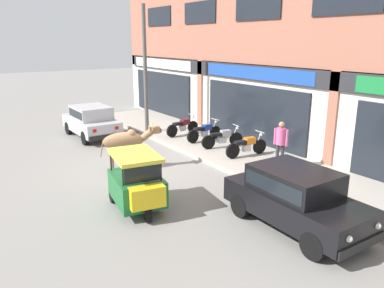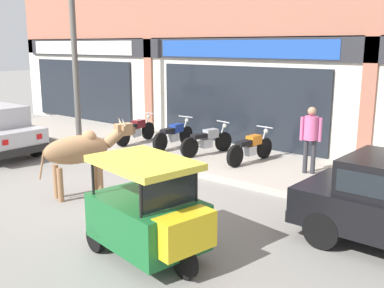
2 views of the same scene
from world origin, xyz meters
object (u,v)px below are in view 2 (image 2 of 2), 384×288
at_px(cow, 81,150).
at_px(motorcycle_2, 207,141).
at_px(pedestrian, 311,133).
at_px(utility_pole, 74,49).
at_px(motorcycle_1, 174,135).
at_px(motorcycle_3, 251,148).
at_px(motorcycle_0, 136,130).
at_px(auto_rickshaw, 150,216).

bearing_deg(cow, motorcycle_2, 86.97).
height_order(pedestrian, utility_pole, utility_pole).
distance_m(motorcycle_1, motorcycle_3, 2.68).
height_order(motorcycle_3, utility_pole, utility_pole).
distance_m(motorcycle_0, motorcycle_1, 1.41).
relative_size(auto_rickshaw, motorcycle_2, 1.17).
bearing_deg(motorcycle_0, pedestrian, 2.18).
distance_m(cow, motorcycle_0, 4.63).
relative_size(motorcycle_1, motorcycle_2, 1.01).
distance_m(cow, motorcycle_2, 4.12).
height_order(motorcycle_0, motorcycle_3, same).
bearing_deg(pedestrian, utility_pole, -170.17).
bearing_deg(motorcycle_3, auto_rickshaw, -73.91).
bearing_deg(auto_rickshaw, cow, 159.78).
bearing_deg(motorcycle_3, cow, -111.64).
distance_m(motorcycle_1, utility_pole, 4.02).
distance_m(cow, auto_rickshaw, 3.37).
distance_m(motorcycle_0, motorcycle_2, 2.66).
xyz_separation_m(motorcycle_0, utility_pole, (-1.52, -1.03, 2.48)).
bearing_deg(motorcycle_2, utility_pole, -163.71).
height_order(cow, auto_rickshaw, cow).
height_order(motorcycle_2, pedestrian, pedestrian).
xyz_separation_m(auto_rickshaw, motorcycle_3, (-1.52, 5.26, -0.11)).
distance_m(auto_rickshaw, pedestrian, 5.30).
bearing_deg(cow, pedestrian, 51.69).
bearing_deg(utility_pole, auto_rickshaw, -29.55).
distance_m(auto_rickshaw, motorcycle_0, 7.54).
distance_m(motorcycle_0, motorcycle_3, 4.07).
relative_size(auto_rickshaw, motorcycle_3, 1.16).
relative_size(cow, motorcycle_2, 1.16).
xyz_separation_m(motorcycle_1, motorcycle_2, (1.26, -0.02, 0.00)).
bearing_deg(motorcycle_0, motorcycle_2, 4.02).
distance_m(cow, motorcycle_1, 4.27).
bearing_deg(cow, motorcycle_1, 104.30).
relative_size(auto_rickshaw, pedestrian, 1.31).
distance_m(motorcycle_0, utility_pole, 3.09).
bearing_deg(auto_rickshaw, motorcycle_3, 106.09).
bearing_deg(motorcycle_2, motorcycle_1, 179.12).
xyz_separation_m(cow, utility_pole, (-3.96, 2.87, 2.03)).
height_order(cow, motorcycle_2, cow).
relative_size(motorcycle_2, utility_pole, 0.31).
distance_m(motorcycle_2, utility_pole, 5.01).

